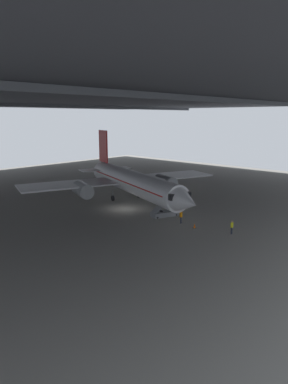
% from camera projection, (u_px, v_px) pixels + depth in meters
% --- Properties ---
extents(ground_plane, '(110.00, 110.00, 0.00)m').
position_uv_depth(ground_plane, '(124.00, 209.00, 53.60)').
color(ground_plane, gray).
extents(hangar_structure, '(121.00, 99.00, 17.63)m').
position_uv_depth(hangar_structure, '(65.00, 97.00, 59.13)').
color(hangar_structure, '#4C4F54').
rests_on(hangar_structure, ground_plane).
extents(airplane_main, '(34.47, 34.69, 11.24)m').
position_uv_depth(airplane_main, '(131.00, 181.00, 57.52)').
color(airplane_main, white).
rests_on(airplane_main, ground_plane).
extents(boarding_stairs, '(4.38, 2.73, 4.61)m').
position_uv_depth(boarding_stairs, '(165.00, 211.00, 49.71)').
color(boarding_stairs, slate).
rests_on(boarding_stairs, ground_plane).
extents(crew_worker_near_nose, '(0.55, 0.25, 1.68)m').
position_uv_depth(crew_worker_near_nose, '(232.00, 226.00, 42.00)').
color(crew_worker_near_nose, '#232838').
rests_on(crew_worker_near_nose, ground_plane).
extents(crew_worker_by_stairs, '(0.55, 0.27, 1.75)m').
position_uv_depth(crew_worker_by_stairs, '(181.00, 216.00, 46.21)').
color(crew_worker_by_stairs, '#232838').
rests_on(crew_worker_by_stairs, ground_plane).
extents(traffic_cone_orange, '(0.36, 0.36, 0.60)m').
position_uv_depth(traffic_cone_orange, '(195.00, 226.00, 44.42)').
color(traffic_cone_orange, black).
rests_on(traffic_cone_orange, ground_plane).
extents(baggage_tug, '(2.31, 2.47, 0.90)m').
position_uv_depth(baggage_tug, '(144.00, 189.00, 65.71)').
color(baggage_tug, yellow).
rests_on(baggage_tug, ground_plane).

